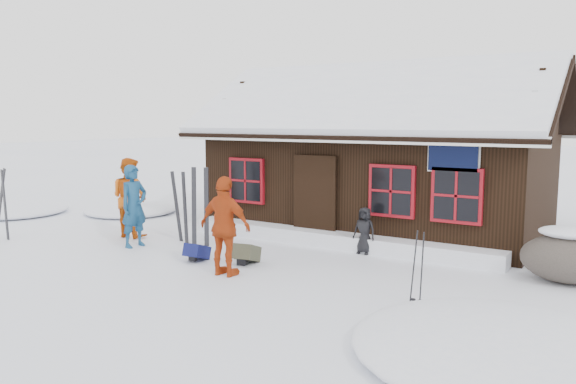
# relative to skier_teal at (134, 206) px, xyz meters

# --- Properties ---
(ground) EXTENTS (120.00, 120.00, 0.00)m
(ground) POSITION_rel_skier_teal_xyz_m (2.34, 0.18, -0.94)
(ground) COLOR white
(ground) RESTS_ON ground
(mountain_hut) EXTENTS (8.90, 6.09, 4.42)m
(mountain_hut) POSITION_rel_skier_teal_xyz_m (3.84, 5.16, 0.64)
(mountain_hut) COLOR black
(mountain_hut) RESTS_ON ground
(snow_drift) EXTENTS (7.60, 0.60, 0.35)m
(snow_drift) POSITION_rel_skier_teal_xyz_m (3.84, 2.43, -0.76)
(snow_drift) COLOR white
(snow_drift) RESTS_ON ground
(snow_mounds) EXTENTS (20.60, 13.20, 0.48)m
(snow_mounds) POSITION_rel_skier_teal_xyz_m (3.99, 2.04, -0.94)
(snow_mounds) COLOR white
(snow_mounds) RESTS_ON ground
(skier_teal) EXTENTS (0.50, 0.72, 1.87)m
(skier_teal) POSITION_rel_skier_teal_xyz_m (0.00, 0.00, 0.00)
(skier_teal) COLOR navy
(skier_teal) RESTS_ON ground
(skier_orange_left) EXTENTS (0.99, 0.78, 1.96)m
(skier_orange_left) POSITION_rel_skier_teal_xyz_m (-0.94, 0.72, 0.04)
(skier_orange_left) COLOR #C5530D
(skier_orange_left) RESTS_ON ground
(skier_orange_right) EXTENTS (1.10, 0.48, 1.86)m
(skier_orange_right) POSITION_rel_skier_teal_xyz_m (3.25, -0.78, -0.01)
(skier_orange_right) COLOR #B13B12
(skier_orange_right) RESTS_ON ground
(skier_crouched) EXTENTS (0.50, 0.33, 1.02)m
(skier_crouched) POSITION_rel_skier_teal_xyz_m (4.71, 2.18, -0.43)
(skier_crouched) COLOR black
(skier_crouched) RESTS_ON ground
(boulder) EXTENTS (1.56, 1.17, 0.91)m
(boulder) POSITION_rel_skier_teal_xyz_m (8.66, 2.10, -0.48)
(boulder) COLOR #534A42
(boulder) RESTS_ON ground
(ski_pair_left) EXTENTS (0.74, 0.28, 1.79)m
(ski_pair_left) POSITION_rel_skier_teal_xyz_m (-3.16, -1.22, -0.08)
(ski_pair_left) COLOR black
(ski_pair_left) RESTS_ON ground
(ski_pair_mid) EXTENTS (0.55, 0.14, 1.73)m
(ski_pair_mid) POSITION_rel_skier_teal_xyz_m (0.53, 0.95, -0.12)
(ski_pair_mid) COLOR black
(ski_pair_mid) RESTS_ON ground
(ski_pair_right) EXTENTS (0.42, 0.16, 1.86)m
(ski_pair_right) POSITION_rel_skier_teal_xyz_m (1.20, 0.88, -0.06)
(ski_pair_right) COLOR black
(ski_pair_right) RESTS_ON ground
(ski_poles) EXTENTS (0.22, 0.11, 1.22)m
(ski_poles) POSITION_rel_skier_teal_xyz_m (6.84, -0.50, -0.36)
(ski_poles) COLOR black
(ski_poles) RESTS_ON ground
(backpack_blue) EXTENTS (0.42, 0.53, 0.26)m
(backpack_blue) POSITION_rel_skier_teal_xyz_m (2.07, -0.23, -0.81)
(backpack_blue) COLOR #121750
(backpack_blue) RESTS_ON ground
(backpack_olive) EXTENTS (0.53, 0.64, 0.30)m
(backpack_olive) POSITION_rel_skier_teal_xyz_m (3.07, 0.11, -0.78)
(backpack_olive) COLOR #3D3E2C
(backpack_olive) RESTS_ON ground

